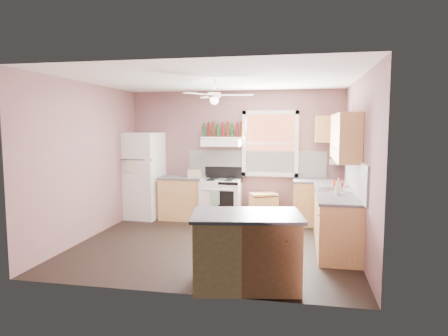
% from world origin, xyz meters
% --- Properties ---
extents(floor, '(4.50, 4.50, 0.00)m').
position_xyz_m(floor, '(0.00, 0.00, 0.00)').
color(floor, black).
rests_on(floor, ground).
extents(ceiling, '(4.50, 4.50, 0.00)m').
position_xyz_m(ceiling, '(0.00, 0.00, 2.70)').
color(ceiling, white).
rests_on(ceiling, ground).
extents(wall_back, '(4.50, 0.05, 2.70)m').
position_xyz_m(wall_back, '(0.00, 2.02, 1.35)').
color(wall_back, '#785252').
rests_on(wall_back, ground).
extents(wall_right, '(0.05, 4.00, 2.70)m').
position_xyz_m(wall_right, '(2.27, 0.00, 1.35)').
color(wall_right, '#785252').
rests_on(wall_right, ground).
extents(wall_left, '(0.05, 4.00, 2.70)m').
position_xyz_m(wall_left, '(-2.27, 0.00, 1.35)').
color(wall_left, '#785252').
rests_on(wall_left, ground).
extents(backsplash_back, '(2.90, 0.03, 0.55)m').
position_xyz_m(backsplash_back, '(0.45, 1.99, 1.18)').
color(backsplash_back, white).
rests_on(backsplash_back, wall_back).
extents(backsplash_right, '(0.03, 2.60, 0.55)m').
position_xyz_m(backsplash_right, '(2.23, 0.30, 1.18)').
color(backsplash_right, white).
rests_on(backsplash_right, wall_right).
extents(window_view, '(1.00, 0.02, 1.20)m').
position_xyz_m(window_view, '(0.75, 1.98, 1.60)').
color(window_view, brown).
rests_on(window_view, wall_back).
extents(window_frame, '(1.16, 0.07, 1.36)m').
position_xyz_m(window_frame, '(0.75, 1.96, 1.60)').
color(window_frame, white).
rests_on(window_frame, wall_back).
extents(refrigerator, '(0.83, 0.81, 1.82)m').
position_xyz_m(refrigerator, '(-1.95, 1.66, 0.91)').
color(refrigerator, white).
rests_on(refrigerator, floor).
extents(base_cabinet_left, '(0.90, 0.60, 0.86)m').
position_xyz_m(base_cabinet_left, '(-1.06, 1.70, 0.43)').
color(base_cabinet_left, '#B3764A').
rests_on(base_cabinet_left, floor).
extents(counter_left, '(0.92, 0.62, 0.04)m').
position_xyz_m(counter_left, '(-1.06, 1.70, 0.88)').
color(counter_left, '#4B4B4E').
rests_on(counter_left, base_cabinet_left).
extents(toaster, '(0.32, 0.25, 0.18)m').
position_xyz_m(toaster, '(-0.79, 1.62, 0.99)').
color(toaster, silver).
rests_on(toaster, counter_left).
extents(stove, '(0.82, 0.66, 0.86)m').
position_xyz_m(stove, '(-0.23, 1.68, 0.43)').
color(stove, white).
rests_on(stove, floor).
extents(range_hood, '(0.78, 0.50, 0.14)m').
position_xyz_m(range_hood, '(-0.23, 1.75, 1.62)').
color(range_hood, white).
rests_on(range_hood, wall_back).
extents(bottle_shelf, '(0.90, 0.26, 0.03)m').
position_xyz_m(bottle_shelf, '(-0.23, 1.87, 1.72)').
color(bottle_shelf, white).
rests_on(bottle_shelf, range_hood).
extents(cart, '(0.63, 0.53, 0.53)m').
position_xyz_m(cart, '(0.65, 1.73, 0.27)').
color(cart, '#B3764A').
rests_on(cart, floor).
extents(base_cabinet_corner, '(1.00, 0.60, 0.86)m').
position_xyz_m(base_cabinet_corner, '(1.75, 1.70, 0.43)').
color(base_cabinet_corner, '#B3764A').
rests_on(base_cabinet_corner, floor).
extents(base_cabinet_right, '(0.60, 2.20, 0.86)m').
position_xyz_m(base_cabinet_right, '(1.95, 0.30, 0.43)').
color(base_cabinet_right, '#B3764A').
rests_on(base_cabinet_right, floor).
extents(counter_corner, '(1.02, 0.62, 0.04)m').
position_xyz_m(counter_corner, '(1.75, 1.70, 0.88)').
color(counter_corner, '#4B4B4E').
rests_on(counter_corner, base_cabinet_corner).
extents(counter_right, '(0.62, 2.22, 0.04)m').
position_xyz_m(counter_right, '(1.94, 0.30, 0.88)').
color(counter_right, '#4B4B4E').
rests_on(counter_right, base_cabinet_right).
extents(sink, '(0.55, 0.45, 0.03)m').
position_xyz_m(sink, '(1.94, 0.50, 0.90)').
color(sink, silver).
rests_on(sink, counter_right).
extents(faucet, '(0.03, 0.03, 0.14)m').
position_xyz_m(faucet, '(2.10, 0.50, 0.97)').
color(faucet, silver).
rests_on(faucet, sink).
extents(upper_cabinet_right, '(0.33, 1.80, 0.76)m').
position_xyz_m(upper_cabinet_right, '(2.08, 0.50, 1.78)').
color(upper_cabinet_right, '#B3764A').
rests_on(upper_cabinet_right, wall_right).
extents(upper_cabinet_corner, '(0.60, 0.33, 0.52)m').
position_xyz_m(upper_cabinet_corner, '(1.95, 1.83, 1.90)').
color(upper_cabinet_corner, '#B3764A').
rests_on(upper_cabinet_corner, wall_back).
extents(paper_towel, '(0.26, 0.12, 0.12)m').
position_xyz_m(paper_towel, '(2.07, 1.86, 1.25)').
color(paper_towel, white).
rests_on(paper_towel, wall_back).
extents(island, '(1.36, 0.99, 0.86)m').
position_xyz_m(island, '(0.75, -1.60, 0.43)').
color(island, '#B3764A').
rests_on(island, floor).
extents(island_top, '(1.45, 1.07, 0.04)m').
position_xyz_m(island_top, '(0.75, -1.60, 0.88)').
color(island_top, '#4B4B4E').
rests_on(island_top, island).
extents(ceiling_fan_hub, '(0.20, 0.20, 0.08)m').
position_xyz_m(ceiling_fan_hub, '(0.00, 0.00, 2.45)').
color(ceiling_fan_hub, white).
rests_on(ceiling_fan_hub, ceiling).
extents(soap_bottle, '(0.12, 0.12, 0.27)m').
position_xyz_m(soap_bottle, '(1.96, -0.01, 1.03)').
color(soap_bottle, silver).
rests_on(soap_bottle, counter_right).
extents(red_caddy, '(0.18, 0.12, 0.10)m').
position_xyz_m(red_caddy, '(2.04, 0.97, 0.95)').
color(red_caddy, '#A91F0E').
rests_on(red_caddy, counter_right).
extents(wine_bottles, '(0.86, 0.06, 0.31)m').
position_xyz_m(wine_bottles, '(-0.23, 1.87, 1.88)').
color(wine_bottles, '#143819').
rests_on(wine_bottles, bottle_shelf).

